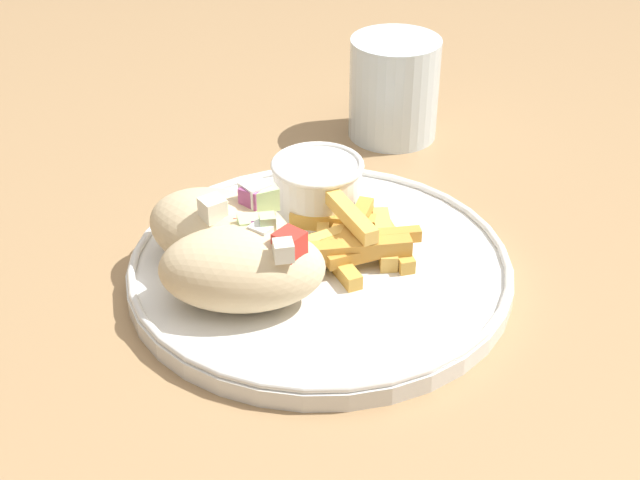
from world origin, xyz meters
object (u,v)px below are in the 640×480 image
at_px(sauce_ramekin, 317,182).
at_px(pita_sandwich_near, 243,268).
at_px(water_glass, 394,93).
at_px(plate, 320,267).
at_px(pita_sandwich_far, 222,230).
at_px(fries_pile, 351,237).

bearing_deg(sauce_ramekin, pita_sandwich_near, -130.18).
xyz_separation_m(pita_sandwich_near, water_glass, (0.21, 0.23, 0.00)).
bearing_deg(sauce_ramekin, water_glass, 47.42).
distance_m(pita_sandwich_near, sauce_ramekin, 0.13).
height_order(plate, water_glass, water_glass).
distance_m(plate, pita_sandwich_far, 0.08).
relative_size(pita_sandwich_near, sauce_ramekin, 1.74).
bearing_deg(fries_pile, pita_sandwich_near, -157.16).
distance_m(sauce_ramekin, water_glass, 0.17).
bearing_deg(fries_pile, water_glass, 59.60).
distance_m(pita_sandwich_far, fries_pile, 0.10).
relative_size(sauce_ramekin, water_glass, 0.77).
height_order(plate, sauce_ramekin, sauce_ramekin).
height_order(fries_pile, sauce_ramekin, sauce_ramekin).
bearing_deg(water_glass, fries_pile, -120.40).
bearing_deg(pita_sandwich_near, plate, 41.04).
relative_size(pita_sandwich_near, pita_sandwich_far, 0.93).
relative_size(pita_sandwich_near, fries_pile, 1.01).
distance_m(plate, water_glass, 0.25).
relative_size(plate, pita_sandwich_far, 2.06).
relative_size(fries_pile, sauce_ramekin, 1.72).
bearing_deg(pita_sandwich_near, water_glass, 65.75).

